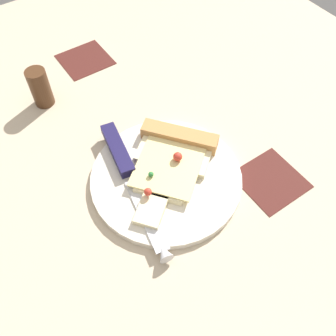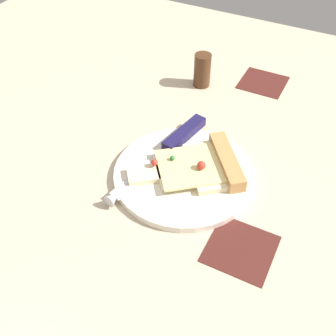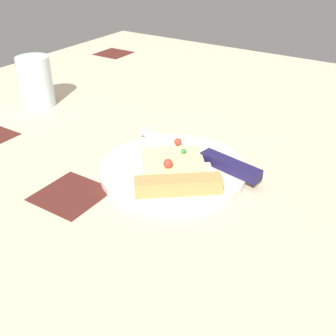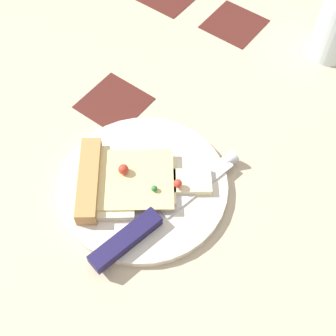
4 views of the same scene
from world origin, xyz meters
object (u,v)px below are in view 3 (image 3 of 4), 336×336
Objects in this scene: knife at (206,156)px; drinking_glass at (36,82)px; plate at (173,169)px; pizza_slice at (175,171)px.

knife is 42.10cm from drinking_glass.
pizza_slice reaches higher than plate.
drinking_glass reaches higher than knife.
knife is at bearing 175.26° from drinking_glass.
knife is (-3.34, -4.50, 1.19)cm from plate.
plate is 39.56cm from drinking_glass.
plate is 2.95cm from pizza_slice.
drinking_glass is at bearing 96.18° from knife.
plate is 1.21× the size of pizza_slice.
plate is at bearing 90.01° from pizza_slice.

